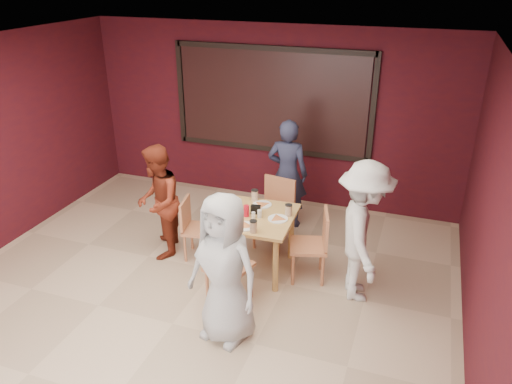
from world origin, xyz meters
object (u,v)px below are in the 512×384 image
(chair_right, at_px, (315,241))
(dining_table, at_px, (254,222))
(chair_left, at_px, (194,225))
(diner_front, at_px, (224,269))
(diner_left, at_px, (158,202))
(diner_right, at_px, (363,232))
(chair_front, at_px, (225,265))
(chair_back, at_px, (275,208))
(diner_back, at_px, (287,174))

(chair_right, bearing_deg, dining_table, -176.14)
(chair_left, bearing_deg, diner_front, -52.92)
(chair_right, bearing_deg, chair_left, -178.90)
(diner_left, xyz_separation_m, diner_right, (2.65, -0.06, 0.08))
(diner_front, distance_m, diner_left, 1.91)
(dining_table, height_order, chair_right, dining_table)
(chair_front, bearing_deg, diner_right, 26.12)
(chair_back, distance_m, diner_front, 2.02)
(chair_left, bearing_deg, chair_right, 1.10)
(dining_table, height_order, chair_back, chair_back)
(chair_right, distance_m, diner_front, 1.51)
(chair_right, bearing_deg, chair_front, -133.98)
(diner_left, bearing_deg, chair_back, 97.62)
(dining_table, xyz_separation_m, diner_back, (0.05, 1.31, 0.14))
(diner_left, distance_m, diner_right, 2.65)
(chair_left, bearing_deg, chair_front, -46.52)
(diner_front, distance_m, diner_back, 2.60)
(diner_front, bearing_deg, chair_left, 140.88)
(dining_table, bearing_deg, diner_back, 87.92)
(chair_back, distance_m, diner_right, 1.55)
(diner_front, bearing_deg, chair_right, 79.10)
(chair_front, distance_m, chair_right, 1.19)
(diner_front, bearing_deg, chair_back, 106.34)
(dining_table, bearing_deg, diner_front, -83.50)
(diner_front, xyz_separation_m, diner_right, (1.20, 1.18, 0.02))
(dining_table, relative_size, chair_right, 1.10)
(diner_front, relative_size, diner_back, 1.01)
(chair_back, xyz_separation_m, chair_right, (0.71, -0.65, -0.02))
(chair_front, height_order, diner_front, diner_front)
(chair_front, relative_size, diner_back, 0.57)
(diner_left, relative_size, diner_right, 0.91)
(chair_left, height_order, diner_front, diner_front)
(chair_back, height_order, chair_right, chair_back)
(chair_right, relative_size, diner_left, 0.60)
(dining_table, bearing_deg, chair_front, -94.36)
(diner_right, bearing_deg, dining_table, 69.38)
(dining_table, height_order, diner_left, diner_left)
(chair_back, height_order, diner_right, diner_right)
(diner_left, bearing_deg, diner_right, 67.26)
(dining_table, relative_size, diner_back, 0.62)
(chair_left, xyz_separation_m, chair_right, (1.61, 0.03, 0.05))
(chair_front, height_order, chair_left, chair_front)
(diner_back, relative_size, diner_left, 1.06)
(diner_front, bearing_deg, dining_table, 110.30)
(dining_table, distance_m, diner_back, 1.31)
(diner_front, bearing_deg, diner_left, 153.49)
(chair_back, xyz_separation_m, diner_front, (0.09, -2.00, 0.28))
(chair_back, bearing_deg, chair_right, -42.65)
(chair_left, bearing_deg, diner_back, 55.22)
(dining_table, distance_m, chair_left, 0.87)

